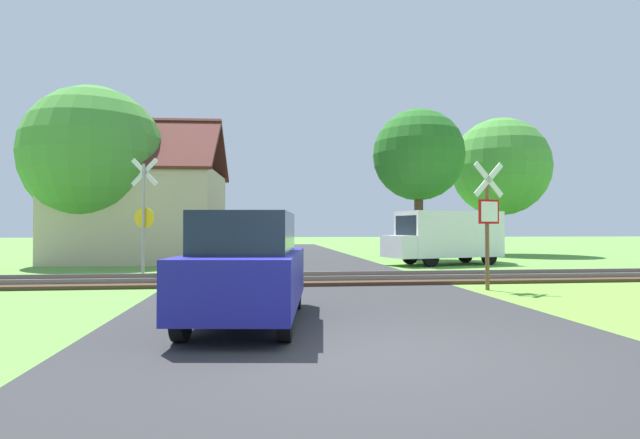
{
  "coord_description": "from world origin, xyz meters",
  "views": [
    {
      "loc": [
        -1.31,
        -5.9,
        1.53
      ],
      "look_at": [
        0.5,
        9.36,
        1.8
      ],
      "focal_mm": 28.0,
      "sensor_mm": 36.0,
      "label": 1
    }
  ],
  "objects_px": {
    "stop_sign_near": "(488,217)",
    "tree_right": "(418,155)",
    "tree_left": "(94,156)",
    "mail_truck": "(446,235)",
    "parked_car": "(248,268)",
    "crossing_sign_far": "(144,211)",
    "house": "(142,213)",
    "tree_far": "(500,167)"
  },
  "relations": [
    {
      "from": "stop_sign_near",
      "to": "tree_right",
      "type": "relative_size",
      "value": 0.43
    },
    {
      "from": "house",
      "to": "tree_right",
      "type": "xyz_separation_m",
      "value": [
        12.99,
        -0.28,
        2.83
      ]
    },
    {
      "from": "house",
      "to": "mail_truck",
      "type": "height_order",
      "value": "house"
    },
    {
      "from": "tree_right",
      "to": "mail_truck",
      "type": "xyz_separation_m",
      "value": [
        0.13,
        -3.17,
        -3.82
      ]
    },
    {
      "from": "tree_far",
      "to": "mail_truck",
      "type": "bearing_deg",
      "value": -129.72
    },
    {
      "from": "tree_left",
      "to": "tree_right",
      "type": "bearing_deg",
      "value": 3.69
    },
    {
      "from": "stop_sign_near",
      "to": "tree_left",
      "type": "distance_m",
      "value": 16.84
    },
    {
      "from": "crossing_sign_far",
      "to": "house",
      "type": "xyz_separation_m",
      "value": [
        -1.84,
        7.8,
        0.17
      ]
    },
    {
      "from": "house",
      "to": "tree_left",
      "type": "height_order",
      "value": "tree_left"
    },
    {
      "from": "crossing_sign_far",
      "to": "tree_right",
      "type": "distance_m",
      "value": 13.78
    },
    {
      "from": "stop_sign_near",
      "to": "mail_truck",
      "type": "height_order",
      "value": "stop_sign_near"
    },
    {
      "from": "tree_left",
      "to": "tree_right",
      "type": "relative_size",
      "value": 1.04
    },
    {
      "from": "house",
      "to": "parked_car",
      "type": "distance_m",
      "value": 16.4
    },
    {
      "from": "tree_far",
      "to": "crossing_sign_far",
      "type": "bearing_deg",
      "value": -145.94
    },
    {
      "from": "crossing_sign_far",
      "to": "stop_sign_near",
      "type": "bearing_deg",
      "value": -9.51
    },
    {
      "from": "tree_right",
      "to": "house",
      "type": "bearing_deg",
      "value": 178.78
    },
    {
      "from": "tree_far",
      "to": "tree_right",
      "type": "bearing_deg",
      "value": -145.88
    },
    {
      "from": "stop_sign_near",
      "to": "mail_truck",
      "type": "xyz_separation_m",
      "value": [
        2.15,
        8.46,
        -0.56
      ]
    },
    {
      "from": "tree_right",
      "to": "mail_truck",
      "type": "distance_m",
      "value": 4.97
    },
    {
      "from": "tree_right",
      "to": "crossing_sign_far",
      "type": "bearing_deg",
      "value": -145.98
    },
    {
      "from": "stop_sign_near",
      "to": "crossing_sign_far",
      "type": "distance_m",
      "value": 10.02
    },
    {
      "from": "house",
      "to": "tree_far",
      "type": "relative_size",
      "value": 0.94
    },
    {
      "from": "mail_truck",
      "to": "tree_left",
      "type": "bearing_deg",
      "value": 67.07
    },
    {
      "from": "stop_sign_near",
      "to": "crossing_sign_far",
      "type": "relative_size",
      "value": 0.86
    },
    {
      "from": "house",
      "to": "tree_far",
      "type": "xyz_separation_m",
      "value": [
        19.32,
        4.01,
        2.88
      ]
    },
    {
      "from": "stop_sign_near",
      "to": "tree_right",
      "type": "distance_m",
      "value": 12.24
    },
    {
      "from": "tree_left",
      "to": "parked_car",
      "type": "xyz_separation_m",
      "value": [
        6.94,
        -14.26,
        -3.74
      ]
    },
    {
      "from": "tree_left",
      "to": "mail_truck",
      "type": "bearing_deg",
      "value": -8.5
    },
    {
      "from": "mail_truck",
      "to": "parked_car",
      "type": "xyz_separation_m",
      "value": [
        -7.92,
        -12.05,
        -0.34
      ]
    },
    {
      "from": "mail_truck",
      "to": "parked_car",
      "type": "height_order",
      "value": "mail_truck"
    },
    {
      "from": "house",
      "to": "tree_far",
      "type": "height_order",
      "value": "tree_far"
    },
    {
      "from": "stop_sign_near",
      "to": "tree_right",
      "type": "xyz_separation_m",
      "value": [
        2.02,
        11.63,
        3.26
      ]
    },
    {
      "from": "parked_car",
      "to": "tree_far",
      "type": "bearing_deg",
      "value": 61.2
    },
    {
      "from": "mail_truck",
      "to": "house",
      "type": "bearing_deg",
      "value": 60.85
    },
    {
      "from": "parked_car",
      "to": "mail_truck",
      "type": "bearing_deg",
      "value": 63.78
    },
    {
      "from": "house",
      "to": "mail_truck",
      "type": "relative_size",
      "value": 1.44
    },
    {
      "from": "tree_left",
      "to": "stop_sign_near",
      "type": "bearing_deg",
      "value": -40.04
    },
    {
      "from": "tree_far",
      "to": "parked_car",
      "type": "bearing_deg",
      "value": -125.89
    },
    {
      "from": "stop_sign_near",
      "to": "house",
      "type": "distance_m",
      "value": 16.2
    },
    {
      "from": "tree_right",
      "to": "parked_car",
      "type": "distance_m",
      "value": 17.59
    },
    {
      "from": "tree_far",
      "to": "mail_truck",
      "type": "distance_m",
      "value": 10.44
    },
    {
      "from": "house",
      "to": "tree_far",
      "type": "distance_m",
      "value": 19.94
    }
  ]
}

